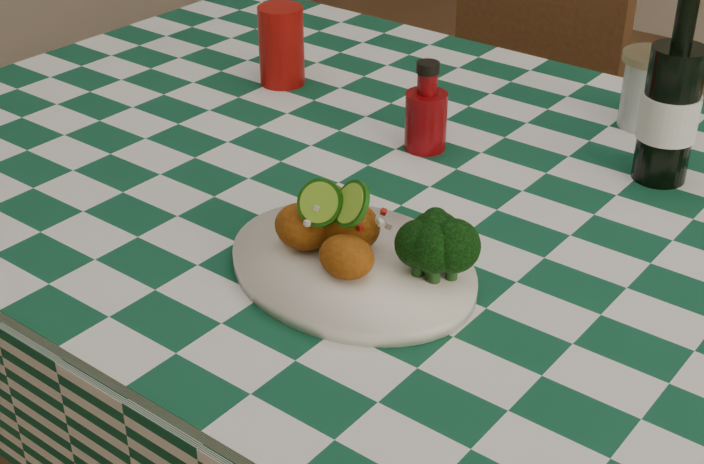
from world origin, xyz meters
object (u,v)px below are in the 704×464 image
Objects in this scene: dining_table at (419,415)px; wooden_chair_left at (483,142)px; red_tumbler at (281,46)px; ketchup_bottle at (426,106)px; mason_jar at (649,90)px; beer_bottle at (673,90)px; fried_chicken_pile at (343,224)px; plate at (352,267)px.

wooden_chair_left is (-0.36, 0.76, 0.07)m from dining_table.
ketchup_bottle is at bearing -10.69° from red_tumbler.
beer_bottle is (0.09, -0.15, 0.07)m from mason_jar.
dining_table is at bearing -111.44° from mason_jar.
mason_jar reaches higher than fried_chicken_pile.
beer_bottle is at bearing 5.13° from red_tumbler.
ketchup_bottle is 0.34m from mason_jar.
beer_bottle is at bearing -60.00° from mason_jar.
plate is (0.05, -0.23, 0.40)m from dining_table.
mason_jar is at bearing -35.75° from wooden_chair_left.
dining_table is at bearing -137.19° from beer_bottle.
beer_bottle reaches higher than fried_chicken_pile.
dining_table is at bearing 102.05° from plate.
ketchup_bottle is at bearing 110.51° from plate.
beer_bottle is 0.27× the size of wooden_chair_left.
mason_jar is 0.19m from beer_bottle.
red_tumbler is 1.13× the size of mason_jar.
red_tumbler is 0.33m from ketchup_bottle.
ketchup_bottle reaches higher than fried_chicken_pile.
ketchup_bottle is 0.82m from wooden_chair_left.
red_tumbler is at bearing -174.87° from beer_bottle.
beer_bottle is at bearing 66.53° from fried_chicken_pile.
red_tumbler is 0.57m from mason_jar.
beer_bottle is (0.19, 0.44, 0.07)m from fried_chicken_pile.
mason_jar is at bearing 81.12° from plate.
fried_chicken_pile is at bearing -100.12° from mason_jar.
plate is at bearing 0.00° from fried_chicken_pile.
mason_jar reaches higher than dining_table.
ketchup_bottle is 0.33m from beer_bottle.
plate reaches higher than dining_table.
wooden_chair_left reaches higher than red_tumbler.
red_tumbler is at bearing 158.66° from dining_table.
beer_bottle is at bearing 42.81° from dining_table.
beer_bottle is 0.92m from wooden_chair_left.
fried_chicken_pile is at bearing -113.47° from beer_bottle.
red_tumbler is 0.14× the size of wooden_chair_left.
fried_chicken_pile is at bearing -65.12° from wooden_chair_left.
ketchup_bottle is 0.14× the size of wooden_chair_left.
dining_table is 0.85m from wooden_chair_left.
dining_table is at bearing -21.34° from red_tumbler.
ketchup_bottle is at bearing -63.63° from wooden_chair_left.
dining_table is 0.47m from plate.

